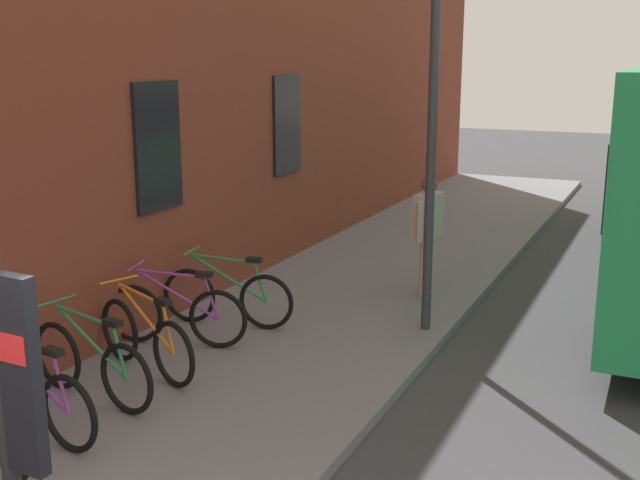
{
  "coord_description": "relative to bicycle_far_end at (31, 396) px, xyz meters",
  "views": [
    {
      "loc": [
        -2.42,
        -2.44,
        3.5
      ],
      "look_at": [
        4.47,
        0.77,
        1.7
      ],
      "focal_mm": 43.66,
      "sensor_mm": 36.0,
      "label": 1
    }
  ],
  "objects": [
    {
      "name": "bicycle_beside_lamp",
      "position": [
        3.31,
        -0.04,
        -0.0
      ],
      "size": [
        0.5,
        1.75,
        0.97
      ],
      "color": "black",
      "rests_on": "sidewalk_pavement"
    },
    {
      "name": "bicycle_mid_rack",
      "position": [
        0.82,
        0.02,
        -0.0
      ],
      "size": [
        0.5,
        1.75,
        0.97
      ],
      "color": "black",
      "rests_on": "sidewalk_pavement"
    },
    {
      "name": "bicycle_end_of_row",
      "position": [
        1.62,
        -0.03,
        -0.0
      ],
      "size": [
        0.72,
        1.69,
        0.97
      ],
      "color": "black",
      "rests_on": "sidewalk_pavement"
    },
    {
      "name": "street_lamp",
      "position": [
        4.29,
        -2.37,
        2.97
      ],
      "size": [
        0.28,
        0.28,
        5.74
      ],
      "color": "#333338",
      "rests_on": "sidewalk_pavement"
    },
    {
      "name": "transit_info_sign",
      "position": [
        -2.01,
        -1.94,
        1.21
      ],
      "size": [
        0.12,
        0.55,
        2.4
      ],
      "color": "black",
      "rests_on": "sidewalk_pavement"
    },
    {
      "name": "pedestrian_near_bus",
      "position": [
        5.65,
        -1.94,
        0.67
      ],
      "size": [
        0.65,
        0.32,
        1.74
      ],
      "color": "#B2A599",
      "rests_on": "sidewalk_pavement"
    },
    {
      "name": "station_facade",
      "position": [
        6.63,
        1.13,
        3.74
      ],
      "size": [
        22.0,
        0.65,
        8.5
      ],
      "color": "brown",
      "rests_on": "ground"
    },
    {
      "name": "ground",
      "position": [
        3.64,
        -3.67,
        -0.51
      ],
      "size": [
        60.0,
        60.0,
        0.0
      ],
      "primitive_type": "plane",
      "color": "#38383A"
    },
    {
      "name": "bicycle_far_end",
      "position": [
        0.0,
        0.0,
        0.0
      ],
      "size": [
        0.48,
        1.76,
        0.97
      ],
      "color": "black",
      "rests_on": "sidewalk_pavement"
    },
    {
      "name": "bicycle_nearest_sign",
      "position": [
        2.46,
        0.15,
        -0.0
      ],
      "size": [
        0.6,
        1.73,
        0.97
      ],
      "color": "black",
      "rests_on": "sidewalk_pavement"
    },
    {
      "name": "sidewalk_pavement",
      "position": [
        5.64,
        -0.92,
        -0.45
      ],
      "size": [
        24.0,
        3.5,
        0.12
      ],
      "primitive_type": "cube",
      "color": "slate",
      "rests_on": "ground"
    }
  ]
}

